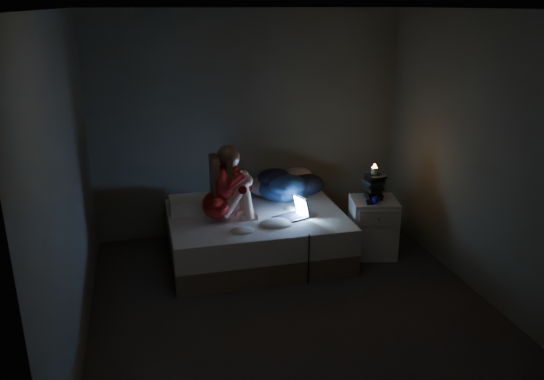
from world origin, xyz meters
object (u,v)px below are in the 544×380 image
object	(u,v)px
nightstand	(373,227)
phone	(372,203)
bed	(256,236)
candle	(374,173)
laptop	(290,208)
woman	(217,184)

from	to	relation	value
nightstand	phone	bearing A→B (deg)	-115.95
bed	candle	world-z (taller)	candle
bed	laptop	size ratio (longest dim) A/B	5.51
woman	phone	world-z (taller)	woman
bed	candle	size ratio (longest dim) A/B	23.10
woman	phone	xyz separation A→B (m)	(1.61, -0.25, -0.26)
woman	candle	world-z (taller)	woman
woman	nightstand	world-z (taller)	woman
laptop	nightstand	bearing A→B (deg)	-21.07
candle	phone	world-z (taller)	candle
woman	phone	distance (m)	1.65
laptop	nightstand	distance (m)	0.98
bed	laptop	xyz separation A→B (m)	(0.32, -0.22, 0.37)
woman	candle	bearing A→B (deg)	-5.41
nightstand	candle	distance (m)	0.61
bed	woman	size ratio (longest dim) A/B	2.31
woman	candle	distance (m)	1.68
laptop	candle	xyz separation A→B (m)	(0.94, 0.04, 0.31)
phone	woman	bearing A→B (deg)	178.26
bed	phone	bearing A→B (deg)	-15.45
woman	candle	size ratio (longest dim) A/B	10.01
phone	nightstand	bearing A→B (deg)	59.17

